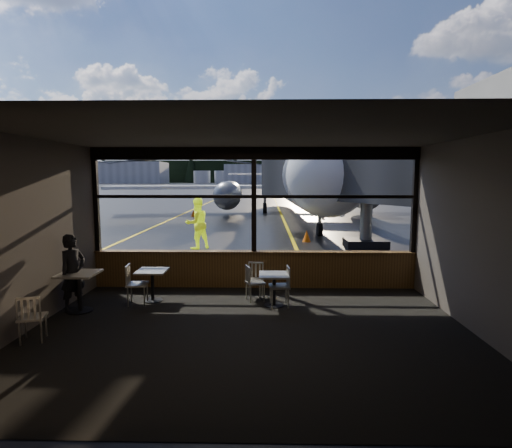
{
  "coord_description": "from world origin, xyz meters",
  "views": [
    {
      "loc": [
        0.28,
        -9.87,
        2.77
      ],
      "look_at": [
        0.03,
        1.0,
        1.5
      ],
      "focal_mm": 28.0,
      "sensor_mm": 36.0,
      "label": 1
    }
  ],
  "objects_px": {
    "cafe_table_left": "(79,292)",
    "cone_wing": "(193,213)",
    "chair_near_e": "(279,287)",
    "passenger": "(73,273)",
    "cafe_table_near": "(274,290)",
    "chair_mid_w": "(137,285)",
    "jet_bridge": "(352,182)",
    "ground_crew": "(197,223)",
    "chair_near_w": "(255,283)",
    "airliner": "(295,144)",
    "chair_near_n": "(254,281)",
    "cafe_table_mid": "(152,286)",
    "chair_left_s": "(33,318)",
    "cone_nose": "(307,236)"
  },
  "relations": [
    {
      "from": "cafe_table_left",
      "to": "chair_mid_w",
      "type": "distance_m",
      "value": 1.16
    },
    {
      "from": "cone_wing",
      "to": "passenger",
      "type": "bearing_deg",
      "value": -86.76
    },
    {
      "from": "airliner",
      "to": "chair_near_n",
      "type": "relative_size",
      "value": 42.45
    },
    {
      "from": "jet_bridge",
      "to": "cafe_table_left",
      "type": "relative_size",
      "value": 14.39
    },
    {
      "from": "chair_near_e",
      "to": "chair_mid_w",
      "type": "height_order",
      "value": "chair_mid_w"
    },
    {
      "from": "chair_near_w",
      "to": "cafe_table_near",
      "type": "bearing_deg",
      "value": 29.11
    },
    {
      "from": "airliner",
      "to": "cafe_table_mid",
      "type": "relative_size",
      "value": 48.48
    },
    {
      "from": "chair_near_w",
      "to": "chair_mid_w",
      "type": "distance_m",
      "value": 2.58
    },
    {
      "from": "chair_mid_w",
      "to": "passenger",
      "type": "relative_size",
      "value": 0.56
    },
    {
      "from": "chair_near_n",
      "to": "chair_near_e",
      "type": "bearing_deg",
      "value": 139.57
    },
    {
      "from": "ground_crew",
      "to": "chair_near_w",
      "type": "bearing_deg",
      "value": 71.77
    },
    {
      "from": "chair_mid_w",
      "to": "ground_crew",
      "type": "height_order",
      "value": "ground_crew"
    },
    {
      "from": "airliner",
      "to": "chair_left_s",
      "type": "xyz_separation_m",
      "value": [
        -6.15,
        -24.1,
        -4.87
      ]
    },
    {
      "from": "cafe_table_near",
      "to": "passenger",
      "type": "bearing_deg",
      "value": -174.54
    },
    {
      "from": "jet_bridge",
      "to": "passenger",
      "type": "relative_size",
      "value": 7.36
    },
    {
      "from": "cafe_table_near",
      "to": "chair_near_e",
      "type": "distance_m",
      "value": 0.15
    },
    {
      "from": "chair_near_e",
      "to": "passenger",
      "type": "relative_size",
      "value": 0.55
    },
    {
      "from": "cafe_table_left",
      "to": "passenger",
      "type": "relative_size",
      "value": 0.51
    },
    {
      "from": "chair_left_s",
      "to": "cone_wing",
      "type": "bearing_deg",
      "value": 77.52
    },
    {
      "from": "chair_near_n",
      "to": "ground_crew",
      "type": "distance_m",
      "value": 6.87
    },
    {
      "from": "cone_nose",
      "to": "cafe_table_mid",
      "type": "bearing_deg",
      "value": -117.09
    },
    {
      "from": "cafe_table_near",
      "to": "chair_near_w",
      "type": "height_order",
      "value": "chair_near_w"
    },
    {
      "from": "chair_near_w",
      "to": "jet_bridge",
      "type": "bearing_deg",
      "value": 132.45
    },
    {
      "from": "chair_left_s",
      "to": "passenger",
      "type": "height_order",
      "value": "passenger"
    },
    {
      "from": "cafe_table_mid",
      "to": "cone_wing",
      "type": "bearing_deg",
      "value": 97.56
    },
    {
      "from": "ground_crew",
      "to": "chair_near_n",
      "type": "bearing_deg",
      "value": 72.2
    },
    {
      "from": "chair_near_e",
      "to": "passenger",
      "type": "xyz_separation_m",
      "value": [
        -4.28,
        -0.34,
        0.36
      ]
    },
    {
      "from": "chair_near_n",
      "to": "chair_left_s",
      "type": "distance_m",
      "value": 4.48
    },
    {
      "from": "cafe_table_left",
      "to": "cone_wing",
      "type": "xyz_separation_m",
      "value": [
        -1.29,
        20.33,
        -0.17
      ]
    },
    {
      "from": "cafe_table_left",
      "to": "chair_left_s",
      "type": "distance_m",
      "value": 1.51
    },
    {
      "from": "chair_left_s",
      "to": "cafe_table_mid",
      "type": "bearing_deg",
      "value": 42.45
    },
    {
      "from": "jet_bridge",
      "to": "chair_left_s",
      "type": "height_order",
      "value": "jet_bridge"
    },
    {
      "from": "ground_crew",
      "to": "airliner",
      "type": "bearing_deg",
      "value": -146.32
    },
    {
      "from": "cafe_table_near",
      "to": "chair_near_n",
      "type": "xyz_separation_m",
      "value": [
        -0.44,
        0.58,
        0.05
      ]
    },
    {
      "from": "cafe_table_mid",
      "to": "ground_crew",
      "type": "distance_m",
      "value": 6.74
    },
    {
      "from": "airliner",
      "to": "cafe_table_left",
      "type": "distance_m",
      "value": 23.89
    },
    {
      "from": "cone_wing",
      "to": "cone_nose",
      "type": "bearing_deg",
      "value": -58.12
    },
    {
      "from": "airliner",
      "to": "chair_near_w",
      "type": "distance_m",
      "value": 22.43
    },
    {
      "from": "chair_near_e",
      "to": "ground_crew",
      "type": "relative_size",
      "value": 0.45
    },
    {
      "from": "cafe_table_mid",
      "to": "chair_near_w",
      "type": "distance_m",
      "value": 2.31
    },
    {
      "from": "cafe_table_near",
      "to": "chair_mid_w",
      "type": "relative_size",
      "value": 0.78
    },
    {
      "from": "cafe_table_mid",
      "to": "cafe_table_left",
      "type": "bearing_deg",
      "value": -150.47
    },
    {
      "from": "chair_near_n",
      "to": "cafe_table_mid",
      "type": "bearing_deg",
      "value": 16.89
    },
    {
      "from": "chair_near_n",
      "to": "ground_crew",
      "type": "xyz_separation_m",
      "value": [
        -2.41,
        6.4,
        0.58
      ]
    },
    {
      "from": "passenger",
      "to": "cone_nose",
      "type": "bearing_deg",
      "value": -7.28
    },
    {
      "from": "cone_wing",
      "to": "chair_near_w",
      "type": "bearing_deg",
      "value": -75.88
    },
    {
      "from": "cafe_table_mid",
      "to": "chair_near_w",
      "type": "bearing_deg",
      "value": 2.34
    },
    {
      "from": "cafe_table_mid",
      "to": "chair_mid_w",
      "type": "bearing_deg",
      "value": -134.63
    },
    {
      "from": "cafe_table_left",
      "to": "chair_near_w",
      "type": "xyz_separation_m",
      "value": [
        3.61,
        0.83,
        -0.0
      ]
    },
    {
      "from": "cafe_table_near",
      "to": "chair_near_e",
      "type": "height_order",
      "value": "chair_near_e"
    }
  ]
}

